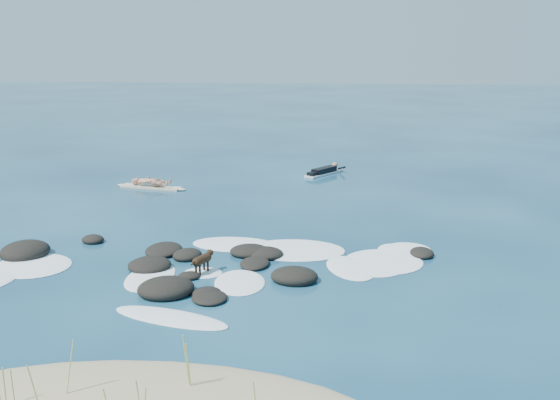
# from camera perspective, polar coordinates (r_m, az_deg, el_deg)

# --- Properties ---
(ground) EXTENTS (160.00, 160.00, 0.00)m
(ground) POSITION_cam_1_polar(r_m,az_deg,el_deg) (18.54, -4.72, -5.65)
(ground) COLOR #0A2642
(ground) RESTS_ON ground
(dune_grass) EXTENTS (4.42, 1.74, 1.17)m
(dune_grass) POSITION_cam_1_polar(r_m,az_deg,el_deg) (11.17, -14.48, -16.87)
(dune_grass) COLOR #A8AF55
(dune_grass) RESTS_ON ground
(reef_rocks) EXTENTS (13.25, 6.84, 0.60)m
(reef_rocks) POSITION_cam_1_polar(r_m,az_deg,el_deg) (18.26, -10.17, -5.80)
(reef_rocks) COLOR black
(reef_rocks) RESTS_ON ground
(breaking_foam) EXTENTS (13.34, 7.38, 0.12)m
(breaking_foam) POSITION_cam_1_polar(r_m,az_deg,el_deg) (18.29, -2.36, -5.87)
(breaking_foam) COLOR white
(breaking_foam) RESTS_ON ground
(standing_surfer_rig) EXTENTS (3.34, 1.08, 1.91)m
(standing_surfer_rig) POSITION_cam_1_polar(r_m,az_deg,el_deg) (28.01, -11.79, 2.56)
(standing_surfer_rig) COLOR beige
(standing_surfer_rig) RESTS_ON ground
(paddling_surfer_rig) EXTENTS (1.97, 2.44, 0.47)m
(paddling_surfer_rig) POSITION_cam_1_polar(r_m,az_deg,el_deg) (30.55, 4.10, 2.66)
(paddling_surfer_rig) COLOR silver
(paddling_surfer_rig) RESTS_ON ground
(dog) EXTENTS (0.54, 0.97, 0.65)m
(dog) POSITION_cam_1_polar(r_m,az_deg,el_deg) (17.53, -7.06, -5.41)
(dog) COLOR black
(dog) RESTS_ON ground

